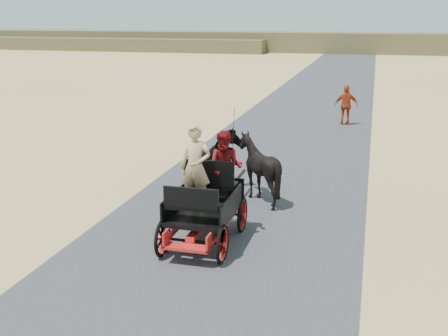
% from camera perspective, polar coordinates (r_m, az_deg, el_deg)
% --- Properties ---
extents(ground, '(140.00, 140.00, 0.00)m').
position_cam_1_polar(ground, '(11.21, -1.81, -9.25)').
color(ground, tan).
extents(road, '(6.00, 140.00, 0.01)m').
position_cam_1_polar(road, '(11.21, -1.81, -9.23)').
color(road, '#38383A').
rests_on(road, ground).
extents(ridge_far, '(140.00, 6.00, 2.40)m').
position_cam_1_polar(ridge_far, '(71.89, 12.82, 12.30)').
color(ridge_far, brown).
rests_on(ridge_far, ground).
extents(ridge_near, '(40.00, 4.00, 1.60)m').
position_cam_1_polar(ridge_near, '(75.44, -11.29, 12.21)').
color(ridge_near, brown).
rests_on(ridge_near, ground).
extents(carriage, '(1.30, 2.40, 0.72)m').
position_cam_1_polar(carriage, '(11.88, -1.99, -5.90)').
color(carriage, black).
rests_on(carriage, ground).
extents(horse_left, '(0.91, 2.01, 1.70)m').
position_cam_1_polar(horse_left, '(14.62, -0.67, 0.23)').
color(horse_left, black).
rests_on(horse_left, ground).
extents(horse_right, '(1.37, 1.54, 1.70)m').
position_cam_1_polar(horse_right, '(14.37, 3.56, -0.06)').
color(horse_right, black).
rests_on(horse_right, ground).
extents(driver_man, '(0.66, 0.43, 1.80)m').
position_cam_1_polar(driver_man, '(11.59, -2.93, 0.10)').
color(driver_man, tan).
rests_on(driver_man, carriage).
extents(passenger_woman, '(0.77, 0.60, 1.58)m').
position_cam_1_polar(passenger_woman, '(11.99, 0.16, 0.09)').
color(passenger_woman, '#660C0F').
rests_on(passenger_woman, carriage).
extents(pedestrian, '(1.07, 0.59, 1.73)m').
position_cam_1_polar(pedestrian, '(24.87, 12.31, 6.26)').
color(pedestrian, '#9D3211').
rests_on(pedestrian, ground).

